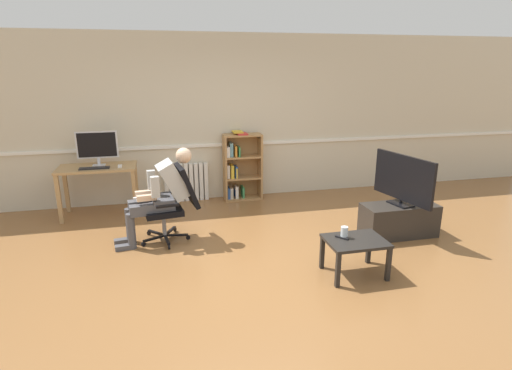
# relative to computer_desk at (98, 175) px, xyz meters

# --- Properties ---
(ground_plane) EXTENTS (18.00, 18.00, 0.00)m
(ground_plane) POSITION_rel_computer_desk_xyz_m (1.97, -2.15, -0.63)
(ground_plane) COLOR brown
(back_wall) EXTENTS (12.00, 0.13, 2.70)m
(back_wall) POSITION_rel_computer_desk_xyz_m (1.97, 0.50, 0.71)
(back_wall) COLOR beige
(back_wall) RESTS_ON ground_plane
(computer_desk) EXTENTS (1.12, 0.58, 0.76)m
(computer_desk) POSITION_rel_computer_desk_xyz_m (0.00, 0.00, 0.00)
(computer_desk) COLOR tan
(computer_desk) RESTS_ON ground_plane
(imac_monitor) EXTENTS (0.59, 0.14, 0.51)m
(imac_monitor) POSITION_rel_computer_desk_xyz_m (0.02, 0.08, 0.42)
(imac_monitor) COLOR silver
(imac_monitor) RESTS_ON computer_desk
(keyboard) EXTENTS (0.42, 0.12, 0.02)m
(keyboard) POSITION_rel_computer_desk_xyz_m (-0.02, -0.14, 0.13)
(keyboard) COLOR black
(keyboard) RESTS_ON computer_desk
(computer_mouse) EXTENTS (0.06, 0.10, 0.03)m
(computer_mouse) POSITION_rel_computer_desk_xyz_m (0.34, -0.12, 0.14)
(computer_mouse) COLOR white
(computer_mouse) RESTS_ON computer_desk
(bookshelf) EXTENTS (0.63, 0.29, 1.16)m
(bookshelf) POSITION_rel_computer_desk_xyz_m (2.21, 0.29, -0.09)
(bookshelf) COLOR #AD7F4C
(bookshelf) RESTS_ON ground_plane
(radiator) EXTENTS (0.72, 0.08, 0.64)m
(radiator) POSITION_rel_computer_desk_xyz_m (1.32, 0.39, -0.31)
(radiator) COLOR white
(radiator) RESTS_ON ground_plane
(office_chair) EXTENTS (0.77, 0.63, 0.98)m
(office_chair) POSITION_rel_computer_desk_xyz_m (1.06, -1.18, -0.11)
(office_chair) COLOR black
(office_chair) RESTS_ON ground_plane
(person_seated) EXTENTS (1.04, 0.45, 1.21)m
(person_seated) POSITION_rel_computer_desk_xyz_m (0.90, -1.20, 0.01)
(person_seated) COLOR #4C4C51
(person_seated) RESTS_ON ground_plane
(tv_stand) EXTENTS (0.99, 0.42, 0.43)m
(tv_stand) POSITION_rel_computer_desk_xyz_m (3.97, -1.74, -0.42)
(tv_stand) COLOR #2D2823
(tv_stand) RESTS_ON ground_plane
(tv_screen) EXTENTS (0.26, 0.99, 0.66)m
(tv_screen) POSITION_rel_computer_desk_xyz_m (3.97, -1.74, 0.15)
(tv_screen) COLOR black
(tv_screen) RESTS_ON tv_stand
(coffee_table) EXTENTS (0.63, 0.48, 0.41)m
(coffee_table) POSITION_rel_computer_desk_xyz_m (2.91, -2.59, -0.29)
(coffee_table) COLOR black
(coffee_table) RESTS_ON ground_plane
(drinking_glass) EXTENTS (0.08, 0.08, 0.13)m
(drinking_glass) POSITION_rel_computer_desk_xyz_m (2.81, -2.52, -0.16)
(drinking_glass) COLOR silver
(drinking_glass) RESTS_ON coffee_table
(spare_remote) EXTENTS (0.12, 0.14, 0.02)m
(spare_remote) POSITION_rel_computer_desk_xyz_m (2.78, -2.53, -0.22)
(spare_remote) COLOR black
(spare_remote) RESTS_ON coffee_table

